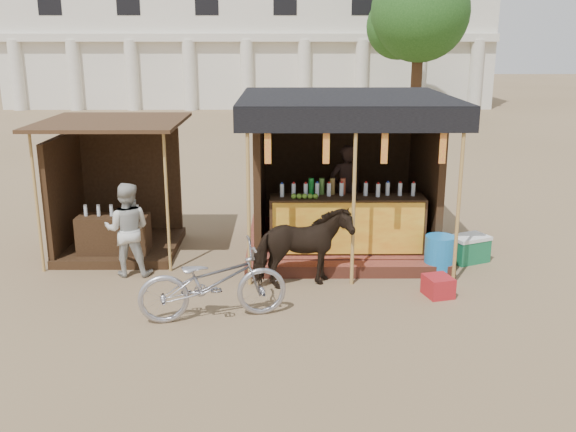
# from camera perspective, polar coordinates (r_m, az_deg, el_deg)

# --- Properties ---
(ground) EXTENTS (120.00, 120.00, 0.00)m
(ground) POSITION_cam_1_polar(r_m,az_deg,el_deg) (8.72, 0.06, -9.85)
(ground) COLOR #846B4C
(ground) RESTS_ON ground
(main_stall) EXTENTS (3.60, 3.61, 2.78)m
(main_stall) POSITION_cam_1_polar(r_m,az_deg,el_deg) (11.60, 4.91, 2.00)
(main_stall) COLOR brown
(main_stall) RESTS_ON ground
(secondary_stall) EXTENTS (2.40, 2.40, 2.38)m
(secondary_stall) POSITION_cam_1_polar(r_m,az_deg,el_deg) (11.89, -15.50, 0.95)
(secondary_stall) COLOR #372314
(secondary_stall) RESTS_ON ground
(cow) EXTENTS (1.63, 1.10, 1.26)m
(cow) POSITION_cam_1_polar(r_m,az_deg,el_deg) (9.83, 1.27, -2.88)
(cow) COLOR black
(cow) RESTS_ON ground
(motorbike) EXTENTS (2.13, 1.12, 1.07)m
(motorbike) POSITION_cam_1_polar(r_m,az_deg,el_deg) (8.84, -6.70, -5.83)
(motorbike) COLOR #9E9DA5
(motorbike) RESTS_ON ground
(bystander) EXTENTS (0.75, 0.58, 1.53)m
(bystander) POSITION_cam_1_polar(r_m,az_deg,el_deg) (10.62, -14.08, -1.17)
(bystander) COLOR #BABBB4
(bystander) RESTS_ON ground
(blue_barrel) EXTENTS (0.63, 0.63, 0.64)m
(blue_barrel) POSITION_cam_1_polar(r_m,az_deg,el_deg) (10.75, 13.31, -3.40)
(blue_barrel) COLOR #1974BF
(blue_barrel) RESTS_ON ground
(red_crate) EXTENTS (0.47, 0.50, 0.31)m
(red_crate) POSITION_cam_1_polar(r_m,az_deg,el_deg) (9.91, 13.20, -6.09)
(red_crate) COLOR #A41B20
(red_crate) RESTS_ON ground
(cooler) EXTENTS (0.76, 0.66, 0.46)m
(cooler) POSITION_cam_1_polar(r_m,az_deg,el_deg) (11.50, 15.77, -2.79)
(cooler) COLOR #176B41
(cooler) RESTS_ON ground
(background_building) EXTENTS (26.00, 7.45, 8.18)m
(background_building) POSITION_cam_1_polar(r_m,az_deg,el_deg) (37.86, -3.42, 15.98)
(background_building) COLOR silver
(background_building) RESTS_ON ground
(tree) EXTENTS (4.50, 4.40, 7.00)m
(tree) POSITION_cam_1_polar(r_m,az_deg,el_deg) (30.59, 11.21, 17.03)
(tree) COLOR #382314
(tree) RESTS_ON ground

